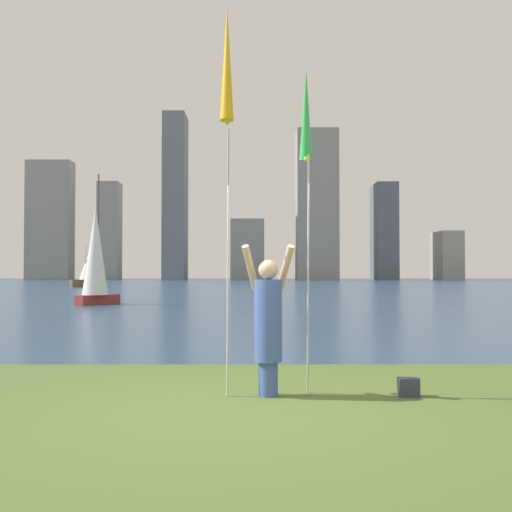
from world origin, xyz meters
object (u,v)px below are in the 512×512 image
object	(u,v)px
kite_flag_left	(226,72)
bag	(407,387)
kite_flag_right	(305,122)
sailboat_2	(94,255)
person	(267,321)
sailboat_0	(86,270)

from	to	relation	value
kite_flag_left	bag	xyz separation A→B (m)	(2.12, 0.16, -3.66)
kite_flag_right	bag	xyz separation A→B (m)	(1.16, -0.36, -3.21)
kite_flag_left	bag	world-z (taller)	kite_flag_left
kite_flag_right	bag	distance (m)	3.43
kite_flag_left	sailboat_2	size ratio (longest dim) A/B	0.79
bag	person	bearing A→B (deg)	178.89
sailboat_2	person	bearing A→B (deg)	-69.72
person	sailboat_2	bearing A→B (deg)	121.23
kite_flag_left	sailboat_2	xyz separation A→B (m)	(-6.76, 19.77, -1.59)
kite_flag_left	sailboat_2	distance (m)	20.95
person	bag	distance (m)	1.81
person	kite_flag_right	size ratio (longest dim) A/B	0.45
person	sailboat_2	xyz separation A→B (m)	(-7.23, 19.58, 1.30)
kite_flag_right	sailboat_2	xyz separation A→B (m)	(-7.71, 19.25, -1.14)
sailboat_0	bag	bearing A→B (deg)	-70.44
kite_flag_right	kite_flag_left	bearing A→B (deg)	-151.72
kite_flag_left	kite_flag_right	xyz separation A→B (m)	(0.96, 0.52, -0.45)
kite_flag_left	sailboat_0	bearing A→B (deg)	107.29
sailboat_0	kite_flag_right	bearing A→B (deg)	-71.52
bag	sailboat_2	bearing A→B (deg)	114.35
sailboat_0	sailboat_2	xyz separation A→B (m)	(8.63, -29.64, 0.61)
person	sailboat_0	world-z (taller)	sailboat_0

